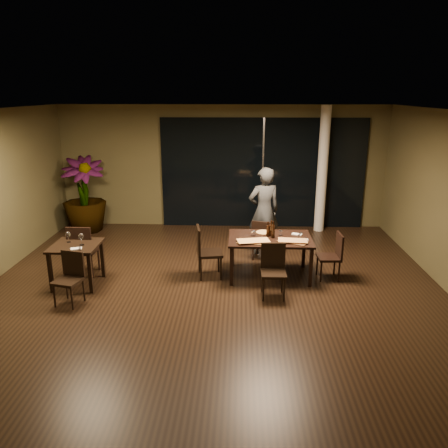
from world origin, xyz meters
TOP-DOWN VIEW (x-y plane):
  - ground at (0.00, 0.00)m, footprint 8.00×8.00m
  - wall_back at (0.00, 4.05)m, footprint 8.00×0.10m
  - wall_front at (0.00, -4.05)m, footprint 8.00×0.10m
  - ceiling at (0.00, 0.00)m, footprint 8.00×8.00m
  - window_panel at (1.00, 3.96)m, footprint 5.00×0.06m
  - column at (2.40, 3.65)m, footprint 0.24×0.24m
  - main_table at (1.00, 0.80)m, footprint 1.50×1.00m
  - side_table at (-2.40, 0.30)m, footprint 0.80×0.80m
  - chair_main_far at (0.90, 1.61)m, footprint 0.48×0.48m
  - chair_main_near at (1.01, 0.02)m, footprint 0.41×0.41m
  - chair_main_left at (-0.18, 0.72)m, footprint 0.51×0.51m
  - chair_main_right at (2.14, 0.73)m, footprint 0.42×0.42m
  - chair_side_far at (-2.43, 0.69)m, footprint 0.46×0.46m
  - chair_side_near at (-2.26, -0.38)m, footprint 0.48×0.48m
  - diner at (0.95, 2.03)m, footprint 0.71×0.58m
  - potted_plant at (-3.32, 3.40)m, footprint 1.27×1.27m
  - pizza_board_left at (0.69, 0.53)m, footprint 0.60×0.38m
  - pizza_board_right at (1.38, 0.57)m, footprint 0.57×0.47m
  - oblong_pizza_left at (0.69, 0.53)m, footprint 0.58×0.35m
  - oblong_pizza_right at (1.38, 0.57)m, footprint 0.51×0.28m
  - round_pizza at (0.90, 1.07)m, footprint 0.28×0.28m
  - bottle_a at (0.96, 0.88)m, footprint 0.06×0.06m
  - bottle_b at (1.05, 0.79)m, footprint 0.07×0.07m
  - bottle_c at (1.02, 0.89)m, footprint 0.07×0.07m
  - tumbler_left at (0.70, 0.89)m, footprint 0.07×0.07m
  - tumbler_right at (1.20, 0.94)m, footprint 0.07×0.07m
  - napkin_near at (1.58, 0.69)m, footprint 0.18×0.11m
  - napkin_far at (1.51, 0.99)m, footprint 0.21×0.17m
  - wine_glass_a at (-2.56, 0.41)m, footprint 0.08×0.08m
  - wine_glass_b at (-2.28, 0.28)m, footprint 0.09×0.09m
  - side_napkin at (-2.30, 0.08)m, footprint 0.21×0.16m

SIDE VIEW (x-z plane):
  - ground at x=0.00m, z-range 0.00..0.00m
  - chair_main_far at x=0.90m, z-range 0.05..0.89m
  - chair_side_near at x=-2.26m, z-range 0.05..0.90m
  - chair_main_right at x=2.14m, z-range 0.05..0.91m
  - chair_main_near at x=1.01m, z-range 0.05..0.94m
  - chair_main_left at x=-0.18m, z-range 0.06..1.02m
  - chair_side_far at x=-2.43m, z-range 0.06..1.03m
  - side_table at x=-2.40m, z-range 0.25..1.00m
  - main_table at x=1.00m, z-range 0.30..1.05m
  - pizza_board_left at x=0.69m, z-range 0.75..0.76m
  - pizza_board_right at x=1.38m, z-range 0.75..0.76m
  - round_pizza at x=0.90m, z-range 0.75..0.76m
  - napkin_near at x=1.58m, z-range 0.75..0.76m
  - napkin_far at x=1.51m, z-range 0.75..0.76m
  - side_napkin at x=-2.30m, z-range 0.75..0.76m
  - oblong_pizza_left at x=0.69m, z-range 0.77..0.78m
  - oblong_pizza_right at x=1.38m, z-range 0.77..0.78m
  - tumbler_left at x=0.70m, z-range 0.75..0.84m
  - tumbler_right at x=1.20m, z-range 0.75..0.84m
  - wine_glass_a at x=-2.56m, z-range 0.75..0.93m
  - wine_glass_b at x=-2.28m, z-range 0.75..0.95m
  - bottle_a at x=0.96m, z-range 0.75..1.03m
  - bottle_c at x=1.02m, z-range 0.75..1.05m
  - bottle_b at x=1.05m, z-range 0.75..1.06m
  - potted_plant at x=-3.32m, z-range 0.00..1.82m
  - diner at x=0.95m, z-range 0.00..1.83m
  - window_panel at x=1.00m, z-range 0.00..2.70m
  - wall_back at x=0.00m, z-range 0.00..3.00m
  - wall_front at x=0.00m, z-range 0.00..3.00m
  - column at x=2.40m, z-range 0.00..3.00m
  - ceiling at x=0.00m, z-range 3.00..3.04m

